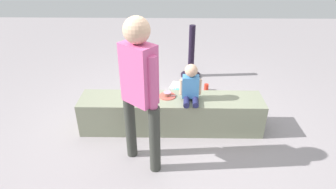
{
  "coord_description": "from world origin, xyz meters",
  "views": [
    {
      "loc": [
        0.01,
        -3.23,
        2.31
      ],
      "look_at": [
        -0.04,
        -0.34,
        0.71
      ],
      "focal_mm": 30.6,
      "sensor_mm": 36.0,
      "label": 1
    }
  ],
  "objects": [
    {
      "name": "gift_bag",
      "position": [
        0.14,
        0.62,
        0.13
      ],
      "size": [
        0.21,
        0.11,
        0.29
      ],
      "color": "#59C6B2",
      "rests_on": "ground_plane"
    },
    {
      "name": "water_bottle_far_side",
      "position": [
        -0.33,
        0.97,
        0.08
      ],
      "size": [
        0.07,
        0.07,
        0.18
      ],
      "color": "silver",
      "rests_on": "ground_plane"
    },
    {
      "name": "handbag_black_leather",
      "position": [
        -0.53,
        0.44,
        0.14
      ],
      "size": [
        0.29,
        0.11,
        0.37
      ],
      "color": "black",
      "rests_on": "ground_plane"
    },
    {
      "name": "child_seated",
      "position": [
        0.24,
        -0.03,
        0.67
      ],
      "size": [
        0.28,
        0.32,
        0.48
      ],
      "color": "#21224F",
      "rests_on": "concrete_ledge"
    },
    {
      "name": "cake_box_white",
      "position": [
        0.13,
        0.97,
        0.07
      ],
      "size": [
        0.36,
        0.35,
        0.15
      ],
      "primitive_type": "cube",
      "rotation": [
        0.0,
        0.0,
        -0.27
      ],
      "color": "white",
      "rests_on": "ground_plane"
    },
    {
      "name": "water_bottle_near_gift",
      "position": [
        0.44,
        0.53,
        0.1
      ],
      "size": [
        0.07,
        0.07,
        0.23
      ],
      "color": "silver",
      "rests_on": "ground_plane"
    },
    {
      "name": "concrete_ledge",
      "position": [
        0.0,
        0.0,
        0.23
      ],
      "size": [
        2.39,
        0.47,
        0.46
      ],
      "primitive_type": "cube",
      "color": "gray",
      "rests_on": "ground_plane"
    },
    {
      "name": "adult_standing",
      "position": [
        -0.32,
        -0.68,
        1.02
      ],
      "size": [
        0.41,
        0.38,
        1.69
      ],
      "color": "#343630",
      "rests_on": "ground_plane"
    },
    {
      "name": "party_cup_red",
      "position": [
        0.59,
        1.09,
        0.06
      ],
      "size": [
        0.07,
        0.07,
        0.12
      ],
      "primitive_type": "cylinder",
      "color": "red",
      "rests_on": "ground_plane"
    },
    {
      "name": "cake_plate",
      "position": [
        -0.05,
        0.05,
        0.48
      ],
      "size": [
        0.22,
        0.22,
        0.07
      ],
      "color": "#E0594C",
      "rests_on": "concrete_ledge"
    },
    {
      "name": "ground_plane",
      "position": [
        0.0,
        0.0,
        0.0
      ],
      "size": [
        12.0,
        12.0,
        0.0
      ],
      "primitive_type": "plane",
      "color": "#999094"
    },
    {
      "name": "railing_post",
      "position": [
        0.35,
        1.67,
        0.35
      ],
      "size": [
        0.36,
        0.36,
        0.96
      ],
      "color": "black",
      "rests_on": "ground_plane"
    }
  ]
}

